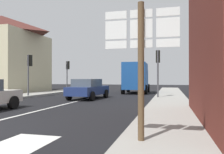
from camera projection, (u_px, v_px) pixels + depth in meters
The scene contains 11 objects.
ground_plane at pixel (84, 100), 16.24m from camera, with size 80.00×80.00×0.00m, color black.
sidewalk_right at pixel (170, 104), 12.83m from camera, with size 2.34×44.00×0.14m, color gray.
lane_centre_stripe at pixel (58, 106), 12.36m from camera, with size 0.16×12.00×0.01m, color silver.
lane_turn_arrow at pixel (13, 147), 4.93m from camera, with size 1.20×2.20×0.01m, color silver.
clapboard_house_left at pixel (2, 54), 24.64m from camera, with size 8.23×9.05×8.34m.
sedan_far at pixel (88, 89), 16.77m from camera, with size 2.21×4.32×1.47m.
delivery_truck at pixel (136, 77), 23.20m from camera, with size 2.58×5.05×3.05m.
route_sign_post at pixel (141, 56), 5.04m from camera, with size 1.66×0.14×3.20m.
traffic_light_near_left at pixel (29, 66), 18.34m from camera, with size 0.30×0.49×3.41m.
traffic_light_near_right at pixel (158, 63), 16.74m from camera, with size 0.30×0.49×3.58m.
traffic_light_far_left at pixel (68, 69), 25.20m from camera, with size 0.30×0.49×3.43m.
Camera 1 is at (5.94, -5.26, 1.51)m, focal length 36.43 mm.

